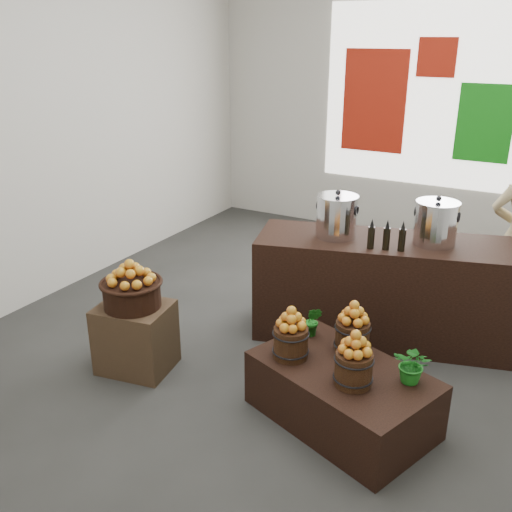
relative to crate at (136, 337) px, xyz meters
The scene contains 22 objects.
ground 1.68m from the crate, 47.72° to the left, with size 7.00×7.00×0.00m, color #31312F.
back_wall 5.14m from the crate, 76.77° to the left, with size 6.00×0.04×4.00m, color #B6B3A8.
back_opening 5.19m from the crate, 73.30° to the left, with size 3.20×0.02×2.40m, color white.
deco_red_left 4.98m from the crate, 83.80° to the left, with size 0.90×0.04×1.40m, color #9C1B0C.
deco_green_right 5.29m from the crate, 66.80° to the left, with size 0.70×0.04×1.00m, color #127713.
deco_red_upper 5.34m from the crate, 74.40° to the left, with size 0.50×0.04×0.50m, color #9C1B0C.
crate is the anchor object (origin of this frame).
wicker_basket 0.42m from the crate, ahead, with size 0.49×0.49×0.22m, color black.
apples_in_basket 0.63m from the crate, ahead, with size 0.38×0.38×0.20m, color #AC0519, non-canonical shape.
display_table 1.87m from the crate, ahead, with size 1.34×0.82×0.46m, color black.
apple_bucket_front_left 1.47m from the crate, ahead, with size 0.27×0.27×0.25m, color #3C2310.
apples_in_bucket_front_left 1.53m from the crate, ahead, with size 0.20×0.20×0.18m, color #AC0519, non-canonical shape.
apple_bucket_front_right 2.01m from the crate, ahead, with size 0.27×0.27×0.25m, color #3C2310.
apples_in_bucket_front_right 2.05m from the crate, ahead, with size 0.20×0.20×0.18m, color #AC0519, non-canonical shape.
apple_bucket_rear 1.90m from the crate, 14.20° to the left, with size 0.27×0.27×0.25m, color #3C2310.
apples_in_bucket_rear 1.94m from the crate, 14.20° to the left, with size 0.20×0.20×0.18m, color #AC0519, non-canonical shape.
herb_garnish_right 2.38m from the crate, ahead, with size 0.26×0.23×0.29m, color #166A19.
herb_garnish_left 1.57m from the crate, 19.82° to the left, with size 0.15×0.12×0.27m, color #166A19.
counter 2.38m from the crate, 43.03° to the left, with size 2.45×0.78×1.00m, color black.
stock_pot_left 2.13m from the crate, 49.83° to the left, with size 0.38×0.38×0.38m, color silver.
stock_pot_center 2.87m from the crate, 39.27° to the left, with size 0.38×0.38×0.38m, color silver.
oil_cruets 2.42m from the crate, 37.53° to the left, with size 0.27×0.07×0.28m, color black, non-canonical shape.
Camera 1 is at (1.95, -4.55, 2.81)m, focal length 40.00 mm.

